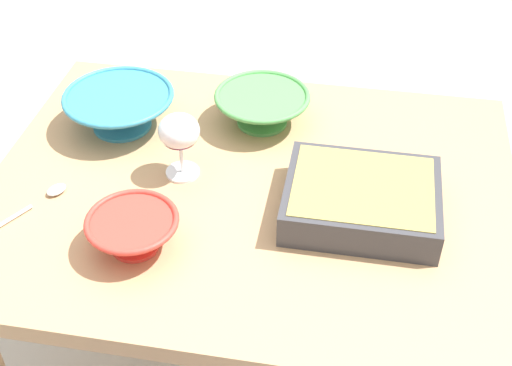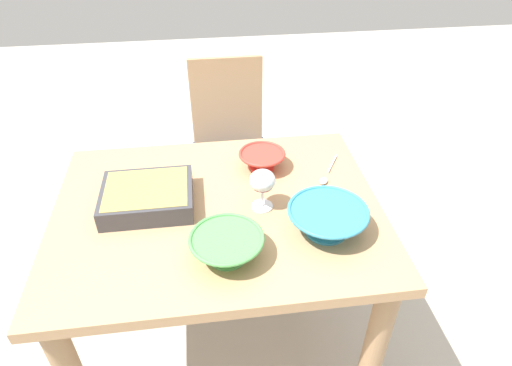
% 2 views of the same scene
% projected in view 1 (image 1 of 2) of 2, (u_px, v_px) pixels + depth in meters
% --- Properties ---
extents(dining_table, '(1.12, 0.87, 0.74)m').
position_uv_depth(dining_table, '(250.00, 231.00, 1.54)').
color(dining_table, tan).
rests_on(dining_table, ground_plane).
extents(wine_glass, '(0.09, 0.09, 0.15)m').
position_uv_depth(wine_glass, '(179.00, 134.00, 1.42)').
color(wine_glass, white).
rests_on(wine_glass, dining_table).
extents(casserole_dish, '(0.31, 0.25, 0.07)m').
position_uv_depth(casserole_dish, '(362.00, 198.00, 1.36)').
color(casserole_dish, '#38383D').
rests_on(casserole_dish, dining_table).
extents(mixing_bowl, '(0.18, 0.18, 0.07)m').
position_uv_depth(mixing_bowl, '(133.00, 231.00, 1.29)').
color(mixing_bowl, red).
rests_on(mixing_bowl, dining_table).
extents(small_bowl, '(0.26, 0.26, 0.09)m').
position_uv_depth(small_bowl, '(120.00, 108.00, 1.59)').
color(small_bowl, teal).
rests_on(small_bowl, dining_table).
extents(serving_bowl, '(0.22, 0.22, 0.08)m').
position_uv_depth(serving_bowl, '(262.00, 107.00, 1.61)').
color(serving_bowl, '#4C994C').
rests_on(serving_bowl, dining_table).
extents(serving_spoon, '(0.12, 0.19, 0.01)m').
position_uv_depth(serving_spoon, '(41.00, 199.00, 1.41)').
color(serving_spoon, silver).
rests_on(serving_spoon, dining_table).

